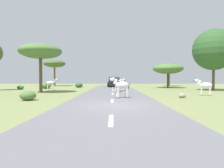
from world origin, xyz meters
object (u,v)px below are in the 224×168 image
Objects in this scene: zebra_0 at (122,83)px; bush_1 at (20,88)px; zebra_4 at (118,84)px; bush_0 at (46,86)px; car_1 at (115,82)px; bush_4 at (79,85)px; tree_1 at (54,64)px; tree_0 at (169,66)px; tree_3 at (40,52)px; rock_0 at (182,96)px; zebra_2 at (121,85)px; car_0 at (113,82)px; zebra_1 at (51,83)px; bush_3 at (28,96)px; tree_7 at (214,50)px; tree_6 at (168,69)px; zebra_3 at (205,85)px.

zebra_0 is 1.69× the size of bush_1.
zebra_4 is 13.37m from bush_0.
car_1 is 3.43× the size of bush_4.
tree_1 reaches higher than bush_1.
tree_3 is at bearing -137.47° from tree_0.
zebra_0 is 14.33m from bush_1.
rock_0 is (13.45, -5.69, -4.29)m from tree_3.
rock_0 is (4.92, 0.53, -0.83)m from zebra_2.
car_0 is 0.97× the size of tree_0.
car_0 is (-1.12, 10.50, -0.11)m from zebra_0.
zebra_1 is 11.98m from bush_3.
bush_1 is 1.53× the size of rock_0.
tree_1 is 5.69× the size of bush_1.
car_0 reaches higher than rock_0.
tree_7 is (12.09, 3.17, 4.26)m from zebra_4.
tree_6 reaches higher than car_0.
zebra_1 reaches higher than rock_0.
zebra_1 is (-9.23, 1.44, -0.03)m from zebra_0.
zebra_1 reaches higher than bush_0.
bush_3 is (-6.65, -1.33, -0.68)m from zebra_2.
tree_7 is 12.86× the size of rock_0.
zebra_4 is at bearing -17.17° from zebra_2.
bush_4 is (-14.72, 0.90, -2.73)m from tree_6.
zebra_4 is at bearing -36.06° from bush_0.
zebra_0 reaches higher than bush_4.
car_1 is 2.87× the size of bush_0.
bush_4 is at bearing 123.15° from rock_0.
zebra_1 is 0.36× the size of car_1.
bush_3 is at bearing -75.99° from tree_3.
rock_0 is at bearing 150.41° from zebra_3.
tree_6 is (0.64, 14.35, 2.21)m from zebra_3.
zebra_4 is 18.39m from car_1.
tree_7 is (3.76, -7.21, 2.05)m from tree_6.
tree_0 is 4.97× the size of bush_1.
bush_4 is (2.12, 11.65, -4.08)m from tree_3.
tree_1 is 4.06× the size of bush_4.
bush_4 is (-6.39, 11.28, -0.52)m from zebra_4.
rock_0 is at bearing -77.52° from car_0.
zebra_2 is 0.36× the size of tree_0.
bush_0 is at bearing 80.59° from zebra_3.
zebra_2 is 6.81m from bush_3.
zebra_1 is 1.11× the size of zebra_4.
car_0 is 12.08m from tree_0.
zebra_4 is 12.94m from car_0.
zebra_2 is 0.32× the size of tree_1.
zebra_3 is at bearing 37.19° from rock_0.
zebra_1 is 0.30× the size of tree_3.
zebra_0 is 1.09× the size of zebra_4.
car_0 is (-0.60, 12.93, -0.06)m from zebra_4.
tree_6 is at bearing -19.42° from tree_1.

